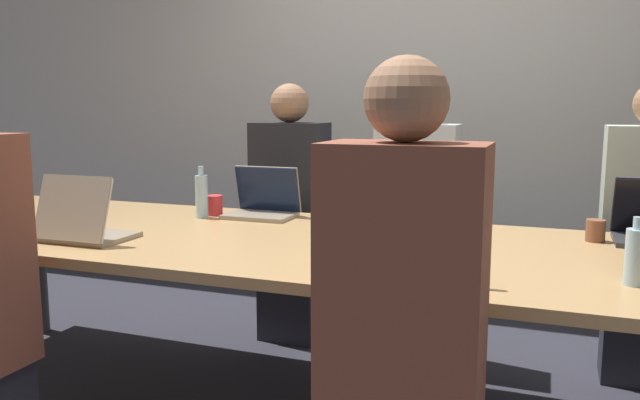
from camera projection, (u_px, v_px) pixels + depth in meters
name	position (u px, v px, depth m)	size (l,w,h in m)	color
curtain_wall	(422.00, 92.00, 3.92)	(12.00, 0.06, 2.80)	beige
conference_table	(337.00, 255.00, 2.50)	(4.31, 1.20, 0.77)	tan
laptop_far_midleft	(264.00, 202.00, 3.07)	(0.33, 0.24, 0.24)	gray
person_far_midleft	(290.00, 218.00, 3.48)	(0.40, 0.24, 1.44)	#2D2D38
cup_far_midleft	(214.00, 205.00, 3.11)	(0.08, 0.08, 0.10)	red
bottle_far_midleft	(202.00, 196.00, 3.02)	(0.06, 0.06, 0.25)	#ADD1E0
laptop_far_center	(411.00, 212.00, 2.80)	(0.32, 0.24, 0.24)	gray
person_far_center	(416.00, 228.00, 3.18)	(0.40, 0.24, 1.43)	#2D2D38
cup_far_center	(464.00, 219.00, 2.71)	(0.09, 0.09, 0.10)	brown
laptop_near_left	(82.00, 223.00, 2.49)	(0.33, 0.27, 0.27)	gray
cup_near_left	(50.00, 224.00, 2.65)	(0.09, 0.09, 0.08)	white
bottle_near_right	(636.00, 256.00, 1.88)	(0.06, 0.06, 0.21)	#ADD1E0
laptop_near_midright	(426.00, 257.00, 1.95)	(0.32, 0.23, 0.23)	gray
person_near_midright	(401.00, 352.00, 1.58)	(0.40, 0.24, 1.43)	#2D2D38
bottle_near_midright	(353.00, 230.00, 2.15)	(0.08, 0.08, 0.27)	#ADD1E0
cup_far_right	(595.00, 231.00, 2.50)	(0.07, 0.07, 0.09)	brown
stapler	(353.00, 244.00, 2.35)	(0.10, 0.15, 0.05)	black
notebook	(462.00, 254.00, 2.24)	(0.19, 0.16, 0.02)	silver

